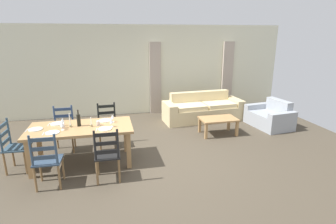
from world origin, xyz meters
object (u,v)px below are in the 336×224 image
object	(u,v)px
wine_glass_near_left	(62,124)
wine_bottle	(79,120)
coffee_cup_primary	(98,123)
wine_glass_far_right	(112,117)
wine_glass_near_right	(111,121)
dining_chair_far_left	(64,129)
wine_glass_far_left	(62,120)
dining_chair_head_west	(14,146)
dining_chair_far_right	(107,125)
coffee_cup_secondary	(63,126)
dining_table	(81,131)
dining_chair_near_left	(47,160)
dining_chair_near_right	(107,155)
coffee_table	(218,121)
armchair_upholstered	(271,117)
couch	(202,110)

from	to	relation	value
wine_glass_near_left	wine_bottle	bearing A→B (deg)	32.23
coffee_cup_primary	wine_glass_far_right	bearing A→B (deg)	27.39
wine_glass_near_right	wine_glass_far_right	bearing A→B (deg)	84.36
dining_chair_far_left	wine_glass_far_left	distance (m)	0.73
dining_chair_head_west	wine_glass_far_right	distance (m)	1.82
dining_chair_far_right	coffee_cup_primary	bearing A→B (deg)	-101.45
dining_chair_far_left	coffee_cup_secondary	bearing A→B (deg)	-81.59
wine_bottle	dining_chair_head_west	bearing A→B (deg)	-176.77
wine_bottle	wine_glass_far_right	bearing A→B (deg)	8.81
wine_glass_near_left	wine_glass_near_right	xyz separation A→B (m)	(0.87, -0.01, 0.00)
dining_table	wine_glass_near_left	bearing A→B (deg)	-156.86
dining_chair_near_left	wine_glass_near_left	distance (m)	0.76
dining_chair_far_left	dining_chair_far_right	distance (m)	0.91
dining_chair_far_right	wine_glass_far_left	xyz separation A→B (m)	(-0.81, -0.66, 0.38)
dining_chair_head_west	wine_bottle	xyz separation A→B (m)	(1.15, 0.06, 0.39)
wine_bottle	coffee_cup_secondary	distance (m)	0.30
dining_chair_near_left	dining_chair_far_right	size ratio (longest dim) A/B	1.00
dining_chair_near_right	dining_table	bearing A→B (deg)	121.49
coffee_cup_secondary	coffee_table	size ratio (longest dim) A/B	0.10
dining_chair_far_right	armchair_upholstered	world-z (taller)	dining_chair_far_right
wine_glass_near_left	wine_glass_far_right	world-z (taller)	same
wine_glass_near_left	dining_chair_head_west	bearing A→B (deg)	173.10
couch	coffee_table	world-z (taller)	couch
dining_table	dining_chair_far_right	size ratio (longest dim) A/B	1.98
dining_table	dining_chair_far_left	bearing A→B (deg)	119.60
dining_chair_far_right	coffee_cup_secondary	distance (m)	1.17
wine_glass_far_left	armchair_upholstered	distance (m)	5.27
wine_glass_near_left	coffee_cup_primary	bearing A→B (deg)	11.43
dining_chair_near_left	armchair_upholstered	distance (m)	5.62
dining_table	dining_chair_near_left	world-z (taller)	dining_chair_near_left
dining_table	dining_chair_far_left	xyz separation A→B (m)	(-0.42, 0.74, -0.19)
dining_chair_far_right	dining_chair_head_west	size ratio (longest dim) A/B	1.00
wine_glass_near_left	dining_table	bearing A→B (deg)	23.14
wine_glass_near_left	armchair_upholstered	xyz separation A→B (m)	(5.11, 1.28, -0.61)
dining_chair_near_left	wine_glass_far_right	world-z (taller)	dining_chair_near_left
armchair_upholstered	dining_chair_far_right	bearing A→B (deg)	-175.18
dining_chair_near_right	wine_glass_far_left	world-z (taller)	dining_chair_near_right
wine_glass_far_right	coffee_cup_primary	world-z (taller)	wine_glass_far_right
wine_bottle	wine_glass_far_left	distance (m)	0.31
wine_glass_near_right	coffee_cup_primary	xyz separation A→B (m)	(-0.25, 0.14, -0.07)
wine_glass_far_left	coffee_cup_secondary	xyz separation A→B (m)	(0.02, -0.14, -0.07)
dining_chair_head_west	armchair_upholstered	xyz separation A→B (m)	(5.99, 1.17, -0.23)
coffee_cup_primary	wine_glass_near_right	bearing A→B (deg)	-29.44
dining_chair_far_left	wine_glass_near_right	size ratio (longest dim) A/B	5.96
dining_chair_near_left	dining_chair_far_right	xyz separation A→B (m)	(0.96, 1.55, 0.00)
wine_glass_near_right	armchair_upholstered	bearing A→B (deg)	16.96
wine_glass_far_left	armchair_upholstered	size ratio (longest dim) A/B	0.13
dining_chair_far_right	wine_glass_far_right	size ratio (longest dim) A/B	5.96
dining_table	dining_chair_head_west	bearing A→B (deg)	-178.98
dining_chair_near_right	armchair_upholstered	world-z (taller)	dining_chair_near_right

